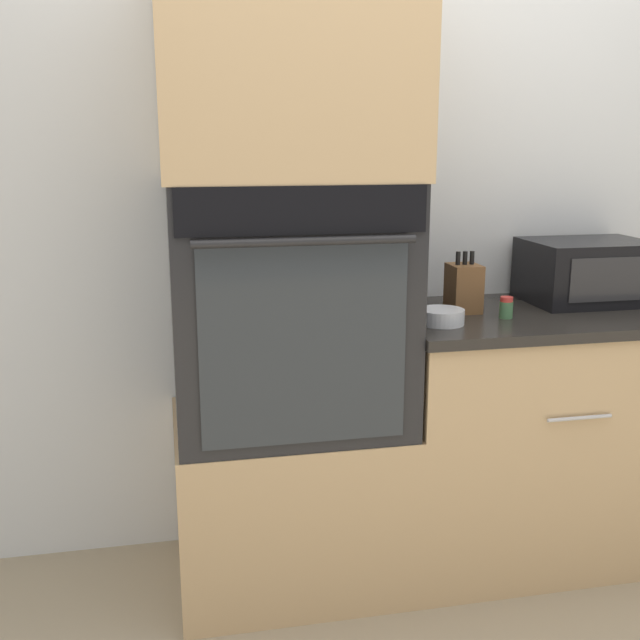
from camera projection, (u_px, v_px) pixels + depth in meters
name	position (u px, v px, depth m)	size (l,w,h in m)	color
ground_plane	(421.00, 610.00, 2.42)	(12.00, 12.00, 0.00)	gray
wall_back	(374.00, 206.00, 2.73)	(8.00, 0.05, 2.50)	silver
oven_cabinet_base	(289.00, 498.00, 2.57)	(0.76, 0.60, 0.58)	tan
wall_oven	(288.00, 304.00, 2.41)	(0.73, 0.64, 0.79)	black
oven_cabinet_upper	(285.00, 62.00, 2.23)	(0.76, 0.60, 0.70)	tan
counter_unit	(530.00, 433.00, 2.70)	(1.03, 0.63, 0.91)	tan
microwave	(587.00, 271.00, 2.72)	(0.44, 0.33, 0.22)	black
knife_block	(464.00, 288.00, 2.57)	(0.10, 0.12, 0.21)	brown
bowl	(442.00, 317.00, 2.40)	(0.15, 0.15, 0.05)	silver
condiment_jar_near	(506.00, 308.00, 2.48)	(0.05, 0.05, 0.07)	#427047
condiment_jar_mid	(421.00, 286.00, 2.73)	(0.04, 0.04, 0.12)	silver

